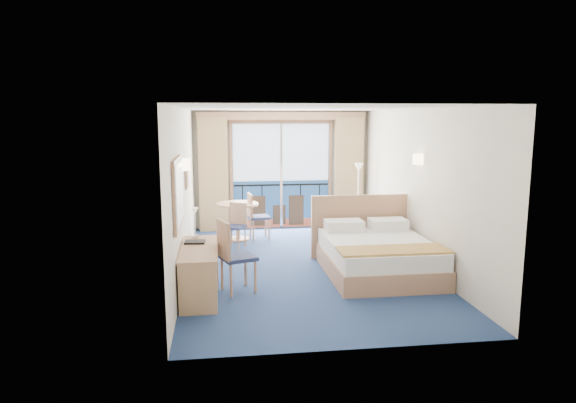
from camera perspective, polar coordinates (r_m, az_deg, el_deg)
The scene contains 22 objects.
floor at distance 8.97m, azimuth 1.74°, elevation -7.20°, with size 6.50×6.50×0.00m, color navy.
room_walls at distance 8.63m, azimuth 1.80°, elevation 4.18°, with size 4.04×6.54×2.72m.
balcony_door at distance 11.87m, azimuth -0.79°, elevation 2.55°, with size 2.36×0.03×2.52m.
curtain_left at distance 11.62m, azimuth -8.29°, elevation 2.96°, with size 0.65×0.22×2.55m, color tan.
curtain_right at distance 11.99m, azimuth 6.71°, elevation 3.19°, with size 0.65×0.22×2.55m, color tan.
pelmet at distance 11.66m, azimuth -0.70°, elevation 9.50°, with size 3.80×0.25×0.18m, color #A17657.
mirror at distance 7.08m, azimuth -12.11°, elevation 0.95°, with size 0.05×1.25×0.95m.
wall_print at distance 9.00m, azimuth -11.18°, elevation 3.09°, with size 0.04×0.42×0.52m.
sconce_left at distance 7.93m, azimuth -11.47°, elevation 4.06°, with size 0.18×0.18×0.18m, color beige.
sconce_right at distance 9.01m, azimuth 14.27°, elevation 4.58°, with size 0.18×0.18×0.18m, color beige.
bed at distance 8.64m, azimuth 9.85°, elevation -5.75°, with size 1.84×2.19×1.16m.
nightstand at distance 10.26m, azimuth 10.59°, elevation -3.56°, with size 0.44×0.42×0.58m, color tan.
phone at distance 10.18m, azimuth 10.73°, elevation -1.74°, with size 0.20×0.16×0.09m, color silver.
armchair at distance 10.62m, azimuth 8.74°, elevation -2.86°, with size 0.69×0.71×0.65m, color #4A4F5A.
floor_lamp at distance 11.45m, azimuth 7.85°, elevation 2.37°, with size 0.21×0.21×1.55m.
desk at distance 7.15m, azimuth -9.91°, elevation -8.37°, with size 0.53×1.54×0.72m.
desk_chair at distance 7.56m, azimuth -6.24°, elevation -5.61°, with size 0.60×0.60×1.09m.
folder at distance 7.73m, azimuth -10.29°, elevation -4.45°, with size 0.30×0.22×0.03m, color black.
desk_lamp at distance 7.98m, azimuth -10.32°, elevation -1.63°, with size 0.12×0.12×0.45m.
round_table at distance 10.77m, azimuth -5.61°, elevation -1.17°, with size 0.87×0.87×0.78m.
table_chair_a at distance 10.82m, azimuth -3.64°, elevation -1.33°, with size 0.48×0.47×0.97m.
table_chair_b at distance 10.21m, azimuth -5.76°, elevation -2.33°, with size 0.51×0.52×0.87m.
Camera 1 is at (-1.41, -8.48, 2.57)m, focal length 32.00 mm.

